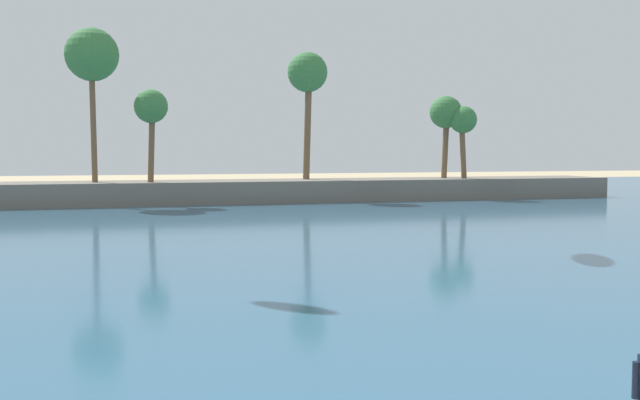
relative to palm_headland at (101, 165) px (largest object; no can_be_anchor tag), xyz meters
name	(u,v)px	position (x,y,z in m)	size (l,w,h in m)	color
sea	(139,209)	(2.61, -4.62, -3.08)	(220.00, 89.47, 0.06)	#33607F
palm_headland	(101,165)	(0.00, 0.00, 0.00)	(80.49, 6.52, 13.26)	slate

